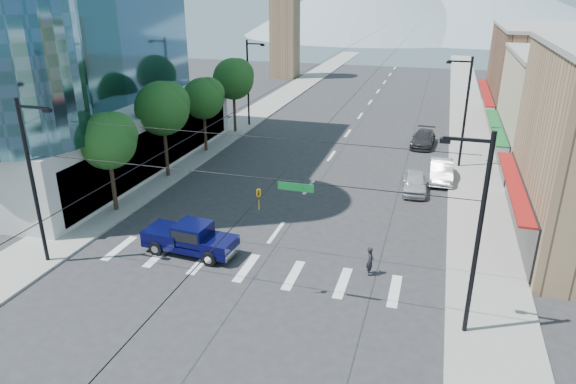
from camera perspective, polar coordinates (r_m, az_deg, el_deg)
name	(u,v)px	position (r m, az deg, el deg)	size (l,w,h in m)	color
ground	(240,283)	(26.49, -5.38, -10.03)	(160.00, 160.00, 0.00)	#28282B
sidewalk_left	(268,106)	(65.69, -2.21, 9.58)	(4.00, 120.00, 0.15)	gray
sidewalk_right	(468,118)	(62.41, 19.36, 7.72)	(4.00, 120.00, 0.15)	gray
shop_far	(553,78)	(62.44, 27.38, 11.19)	(12.00, 18.00, 10.00)	brown
clock_tower	(285,10)	(86.60, -0.36, 19.59)	(4.80, 4.80, 20.40)	#8C6B4C
mountain_right	(488,5)	(181.18, 21.38, 18.82)	(90.00, 90.00, 18.00)	gray
tree_near	(110,139)	(34.56, -19.19, 5.58)	(3.65, 3.64, 6.71)	black
tree_midnear	(164,107)	(40.12, -13.59, 9.19)	(4.09, 4.09, 7.52)	black
tree_midfar	(205,97)	(46.29, -9.22, 10.37)	(3.65, 3.64, 6.71)	black
tree_far	(235,78)	(52.47, -5.93, 12.52)	(4.09, 4.09, 7.52)	black
signal_rig	(232,207)	(23.45, -6.24, -1.65)	(21.80, 0.20, 9.00)	black
lamp_pole_nw	(249,80)	(55.09, -4.35, 12.33)	(2.00, 0.25, 9.00)	black
lamp_pole_ne	(464,109)	(43.74, 19.00, 8.75)	(2.00, 0.25, 9.00)	black
pickup_truck	(190,238)	(29.23, -10.85, -4.99)	(5.51, 2.41, 1.82)	#070839
pedestrian	(370,261)	(27.06, 9.11, -7.57)	(0.57, 0.38, 1.57)	black
parked_car_near	(415,182)	(38.48, 13.89, 1.04)	(1.70, 4.22, 1.44)	silver
parked_car_mid	(441,171)	(41.26, 16.65, 2.26)	(1.66, 4.75, 1.56)	silver
parked_car_far	(423,139)	(50.14, 14.79, 5.77)	(1.99, 4.89, 1.42)	#2E2E30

